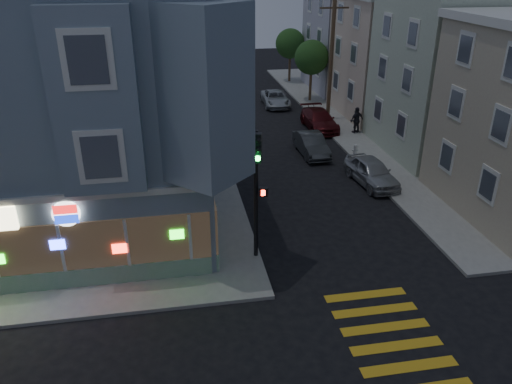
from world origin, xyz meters
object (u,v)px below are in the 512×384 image
object	(u,v)px
parked_car_b	(311,144)
pedestrian_b	(357,120)
parked_car_d	(275,99)
fire_hydrant	(355,149)
street_tree_near	(312,58)
pedestrian_a	(355,121)
traffic_signal	(257,175)
street_tree_far	(290,44)
parked_car_a	(372,172)
parked_car_c	(319,120)
utility_pole	(331,60)

from	to	relation	value
parked_car_b	pedestrian_b	bearing A→B (deg)	36.82
parked_car_d	fire_hydrant	world-z (taller)	parked_car_d
street_tree_near	parked_car_b	xyz separation A→B (m)	(-3.60, -13.18, -3.23)
street_tree_near	parked_car_b	bearing A→B (deg)	-105.28
street_tree_near	pedestrian_a	distance (m)	9.98
parked_car_d	traffic_signal	size ratio (longest dim) A/B	0.83
parked_car_b	parked_car_d	bearing A→B (deg)	87.65
parked_car_b	fire_hydrant	distance (m)	2.87
street_tree_far	street_tree_near	bearing A→B (deg)	-90.00
parked_car_d	traffic_signal	xyz separation A→B (m)	(-5.99, -24.28, 3.31)
pedestrian_a	traffic_signal	world-z (taller)	traffic_signal
parked_car_d	parked_car_a	bearing A→B (deg)	-81.93
pedestrian_a	pedestrian_b	xyz separation A→B (m)	(0.02, -0.22, 0.14)
street_tree_near	parked_car_b	distance (m)	14.04
pedestrian_b	parked_car_c	distance (m)	2.91
street_tree_near	fire_hydrant	xyz separation A→B (m)	(-0.90, -14.15, -3.39)
parked_car_b	parked_car_c	distance (m)	5.61
fire_hydrant	parked_car_d	bearing A→B (deg)	100.60
street_tree_far	parked_car_a	size ratio (longest dim) A/B	1.20
fire_hydrant	parked_car_b	bearing A→B (deg)	160.24
utility_pole	parked_car_a	bearing A→B (deg)	-96.00
utility_pole	street_tree_near	world-z (taller)	utility_pole
utility_pole	pedestrian_b	size ratio (longest dim) A/B	4.72
street_tree_far	fire_hydrant	world-z (taller)	street_tree_far
parked_car_b	parked_car_d	world-z (taller)	parked_car_b
parked_car_c	street_tree_near	bearing A→B (deg)	78.35
traffic_signal	fire_hydrant	size ratio (longest dim) A/B	7.59
pedestrian_a	parked_car_b	world-z (taller)	pedestrian_a
parked_car_a	parked_car_c	size ratio (longest dim) A/B	0.89
street_tree_near	pedestrian_a	xyz separation A→B (m)	(0.78, -9.50, -2.97)
pedestrian_a	parked_car_d	distance (m)	9.59
parked_car_c	traffic_signal	bearing A→B (deg)	-115.65
traffic_signal	fire_hydrant	world-z (taller)	traffic_signal
street_tree_far	traffic_signal	xyz separation A→B (m)	(-9.38, -33.14, 0.02)
street_tree_near	pedestrian_b	size ratio (longest dim) A/B	2.78
pedestrian_a	traffic_signal	distance (m)	18.89
street_tree_near	traffic_signal	size ratio (longest dim) A/B	0.94
parked_car_a	parked_car_d	world-z (taller)	parked_car_a
parked_car_c	fire_hydrant	world-z (taller)	parked_car_c
pedestrian_a	parked_car_b	size ratio (longest dim) A/B	0.38
utility_pole	parked_car_c	xyz separation A→B (m)	(-1.30, -1.98, -4.08)
parked_car_d	pedestrian_b	bearing A→B (deg)	-62.78
street_tree_near	parked_car_a	world-z (taller)	street_tree_near
utility_pole	parked_car_b	xyz separation A→B (m)	(-3.40, -7.18, -4.09)
utility_pole	parked_car_d	size ratio (longest dim) A/B	1.93
fire_hydrant	street_tree_far	bearing A→B (deg)	87.67
pedestrian_b	parked_car_c	world-z (taller)	pedestrian_b
utility_pole	parked_car_d	xyz separation A→B (m)	(-3.19, 5.14, -4.15)
pedestrian_b	parked_car_c	bearing A→B (deg)	-58.54
street_tree_far	traffic_signal	size ratio (longest dim) A/B	0.94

